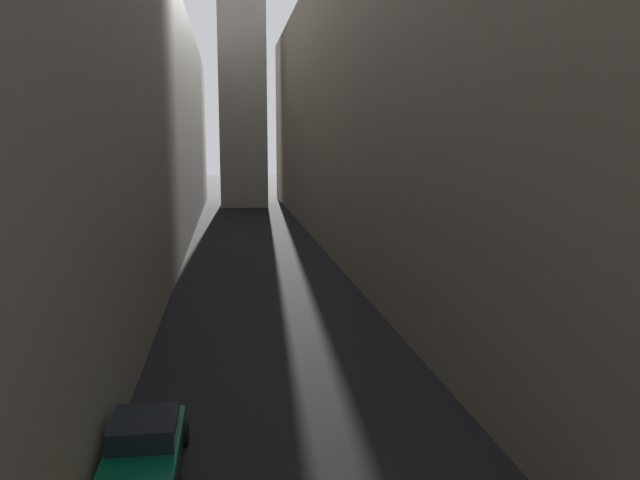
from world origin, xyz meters
TOP-DOWN VIEW (x-y plane):
  - ground_plane at (0.00, 48.00)m, footprint 264.00×264.00m
  - building_block_left at (-12.31, 50.00)m, footprint 13.61×108.00m
  - building_block_right at (10.70, 50.00)m, footprint 10.40×108.00m
  - parked_car_left_third at (-4.40, 17.17)m, footprint 2.07×4.54m

SIDE VIEW (x-z plane):
  - ground_plane at x=0.00m, z-range 0.00..0.00m
  - parked_car_left_third at x=-4.40m, z-range 0.02..1.53m
  - building_block_left at x=-12.31m, z-range 0.00..20.25m
  - building_block_right at x=10.70m, z-range 0.00..23.41m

